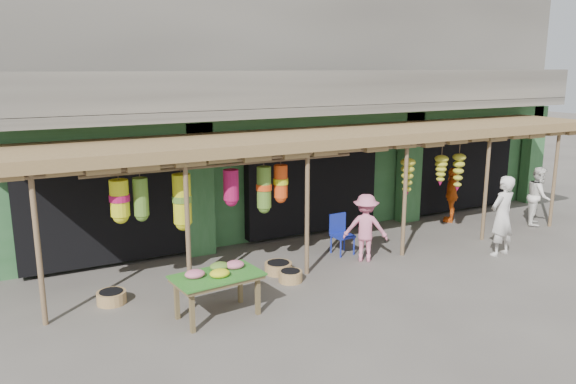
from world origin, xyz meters
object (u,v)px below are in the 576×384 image
blue_chair (341,232)px  person_vendor (452,195)px  person_shopper (365,228)px  flower_table (217,276)px  person_front (502,216)px  person_right (538,196)px

blue_chair → person_vendor: 4.26m
person_shopper → blue_chair: bearing=-36.8°
person_vendor → person_shopper: size_ratio=1.01×
flower_table → person_vendor: bearing=12.5°
person_shopper → flower_table: bearing=52.8°
person_vendor → person_front: bearing=26.6°
flower_table → person_front: bearing=-6.1°
blue_chair → person_front: (3.13, -1.80, 0.41)m
person_front → person_shopper: 3.14m
blue_chair → person_vendor: size_ratio=0.61×
flower_table → person_right: (9.69, 1.34, 0.07)m
flower_table → person_front: (6.80, 0.01, 0.20)m
flower_table → person_right: person_right is taller
flower_table → blue_chair: bearing=20.0°
flower_table → person_vendor: size_ratio=1.04×
person_vendor → person_right: bearing=102.5°
person_front → person_vendor: person_front is taller
person_front → person_right: size_ratio=1.16×
person_vendor → person_shopper: bearing=-21.0°
blue_chair → person_shopper: bearing=-76.2°
person_right → flower_table: bearing=148.2°
flower_table → person_shopper: bearing=10.1°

